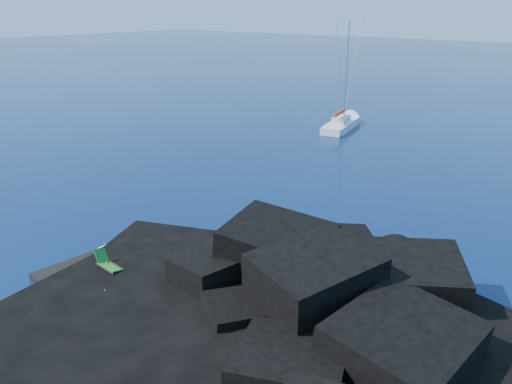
% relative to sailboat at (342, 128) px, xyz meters
% --- Properties ---
extents(ground, '(400.00, 400.00, 0.00)m').
position_rel_sailboat_xyz_m(ground, '(3.97, -38.15, 0.00)').
color(ground, '#031537').
rests_on(ground, ground).
extents(headland, '(24.00, 24.00, 3.60)m').
position_rel_sailboat_xyz_m(headland, '(16.97, -35.15, 0.00)').
color(headland, black).
rests_on(headland, ground).
extents(beach, '(9.08, 6.86, 0.70)m').
position_rel_sailboat_xyz_m(beach, '(8.47, -37.65, 0.00)').
color(beach, black).
rests_on(beach, ground).
extents(surf_foam, '(10.00, 8.00, 0.06)m').
position_rel_sailboat_xyz_m(surf_foam, '(8.97, -33.15, 0.00)').
color(surf_foam, white).
rests_on(surf_foam, ground).
extents(sailboat, '(4.74, 11.71, 12.02)m').
position_rel_sailboat_xyz_m(sailboat, '(0.00, 0.00, 0.00)').
color(sailboat, white).
rests_on(sailboat, ground).
extents(deck_chair, '(1.71, 0.85, 1.14)m').
position_rel_sailboat_xyz_m(deck_chair, '(7.17, -37.50, 0.92)').
color(deck_chair, '#1C812C').
rests_on(deck_chair, beach).
extents(towel, '(1.97, 1.16, 0.05)m').
position_rel_sailboat_xyz_m(towel, '(8.30, -38.90, 0.37)').
color(towel, white).
rests_on(towel, beach).
extents(sunbather, '(1.81, 0.72, 0.25)m').
position_rel_sailboat_xyz_m(sunbather, '(8.30, -38.90, 0.52)').
color(sunbather, tan).
rests_on(sunbather, towel).
extents(marker_cone, '(0.44, 0.44, 0.60)m').
position_rel_sailboat_xyz_m(marker_cone, '(6.90, -37.45, 0.65)').
color(marker_cone, orange).
rests_on(marker_cone, beach).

